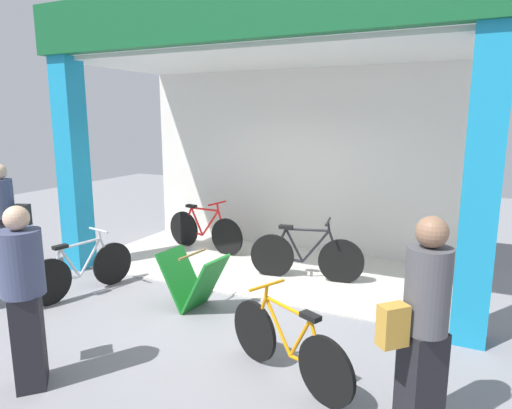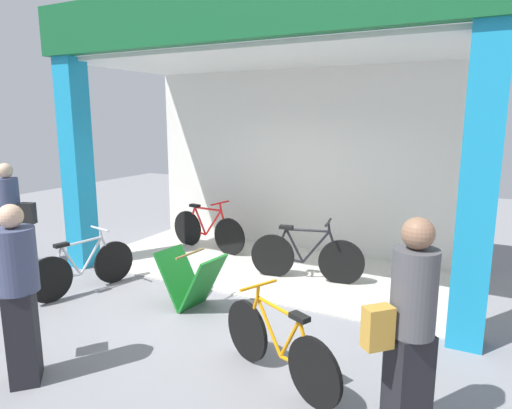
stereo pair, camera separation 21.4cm
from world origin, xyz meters
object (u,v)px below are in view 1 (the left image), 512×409
at_px(pedestrian_0, 423,326).
at_px(pedestrian_1, 5,215).
at_px(sandwich_board_sign, 193,281).
at_px(bicycle_inside_0, 306,256).
at_px(bicycle_parked_1, 82,270).
at_px(pedestrian_2, 25,295).
at_px(bicycle_inside_1, 204,231).
at_px(bicycle_parked_0, 287,346).

height_order(pedestrian_0, pedestrian_1, pedestrian_0).
relative_size(sandwich_board_sign, pedestrian_0, 0.50).
xyz_separation_m(bicycle_inside_0, bicycle_parked_1, (-2.56, -1.81, -0.03)).
bearing_deg(pedestrian_2, bicycle_inside_1, 100.87).
relative_size(pedestrian_1, pedestrian_2, 1.01).
distance_m(bicycle_parked_0, pedestrian_0, 1.29).
height_order(pedestrian_0, pedestrian_2, pedestrian_0).
height_order(sandwich_board_sign, pedestrian_0, pedestrian_0).
xyz_separation_m(bicycle_parked_0, sandwich_board_sign, (-1.66, 0.98, 0.02)).
bearing_deg(pedestrian_1, bicycle_parked_0, -10.84).
height_order(bicycle_inside_0, pedestrian_2, pedestrian_2).
xyz_separation_m(sandwich_board_sign, pedestrian_2, (-0.39, -2.03, 0.50)).
xyz_separation_m(bicycle_inside_1, pedestrian_0, (4.00, -3.39, 0.51)).
distance_m(bicycle_parked_0, sandwich_board_sign, 1.92).
bearing_deg(pedestrian_0, pedestrian_1, 169.02).
xyz_separation_m(pedestrian_0, pedestrian_1, (-6.28, 1.22, -0.01)).
relative_size(sandwich_board_sign, pedestrian_1, 0.51).
relative_size(pedestrian_0, pedestrian_1, 1.02).
bearing_deg(sandwich_board_sign, bicycle_parked_0, -30.55).
bearing_deg(bicycle_parked_1, bicycle_parked_0, -12.30).
bearing_deg(bicycle_parked_1, pedestrian_0, -12.11).
xyz_separation_m(bicycle_inside_1, pedestrian_2, (0.81, -4.21, 0.49)).
bearing_deg(bicycle_inside_1, bicycle_inside_0, -16.61).
height_order(bicycle_inside_1, bicycle_parked_0, bicycle_inside_1).
bearing_deg(bicycle_parked_1, sandwich_board_sign, 9.33).
distance_m(bicycle_inside_1, bicycle_parked_0, 4.26).
bearing_deg(pedestrian_0, pedestrian_2, -165.64).
bearing_deg(bicycle_inside_0, sandwich_board_sign, -121.46).
bearing_deg(bicycle_inside_1, pedestrian_1, -136.29).
xyz_separation_m(bicycle_inside_0, pedestrian_0, (1.86, -2.75, 0.51)).
xyz_separation_m(bicycle_parked_1, pedestrian_0, (4.42, -0.95, 0.54)).
distance_m(bicycle_parked_0, pedestrian_1, 5.25).
distance_m(pedestrian_1, pedestrian_2, 3.70).
relative_size(bicycle_inside_1, pedestrian_2, 1.01).
bearing_deg(pedestrian_2, bicycle_inside_0, 69.53).
xyz_separation_m(bicycle_inside_0, pedestrian_1, (-4.42, -1.54, 0.50)).
xyz_separation_m(bicycle_inside_0, sandwich_board_sign, (-0.94, -1.54, -0.01)).
relative_size(bicycle_inside_0, pedestrian_0, 0.98).
bearing_deg(bicycle_parked_0, pedestrian_1, 169.16).
bearing_deg(pedestrian_0, bicycle_inside_1, 139.70).
distance_m(bicycle_parked_1, pedestrian_2, 2.21).
height_order(bicycle_inside_0, pedestrian_1, pedestrian_1).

